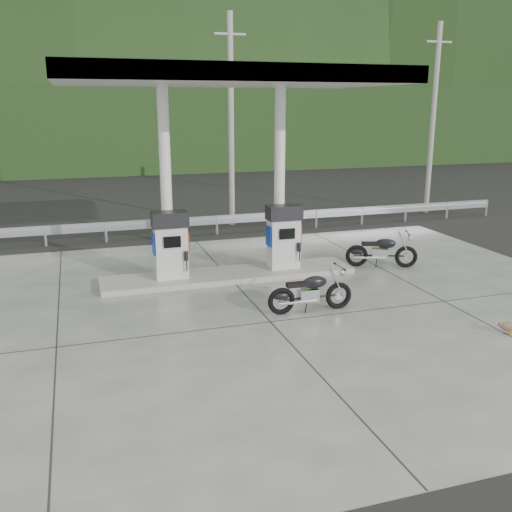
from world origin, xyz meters
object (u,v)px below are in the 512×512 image
object	(u,v)px
gas_pump_right	(284,237)
motorcycle_right	(382,252)
duck	(509,327)
gas_pump_left	(171,245)
motorcycle_left	(310,292)

from	to	relation	value
gas_pump_right	motorcycle_right	size ratio (longest dim) A/B	0.92
motorcycle_right	duck	xyz separation A→B (m)	(-0.04, -5.39, -0.30)
gas_pump_left	motorcycle_left	distance (m)	4.18
motorcycle_left	motorcycle_right	world-z (taller)	motorcycle_right
gas_pump_right	motorcycle_left	bearing A→B (deg)	-99.00
gas_pump_left	gas_pump_right	world-z (taller)	same
gas_pump_left	motorcycle_right	world-z (taller)	gas_pump_left
gas_pump_left	duck	world-z (taller)	gas_pump_left
duck	motorcycle_left	bearing A→B (deg)	160.48
motorcycle_left	motorcycle_right	distance (m)	4.49
duck	motorcycle_right	bearing A→B (deg)	106.59
gas_pump_right	motorcycle_left	world-z (taller)	gas_pump_right
gas_pump_right	motorcycle_right	bearing A→B (deg)	-5.62
motorcycle_right	duck	bearing A→B (deg)	-67.76
duck	gas_pump_left	bearing A→B (deg)	154.25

